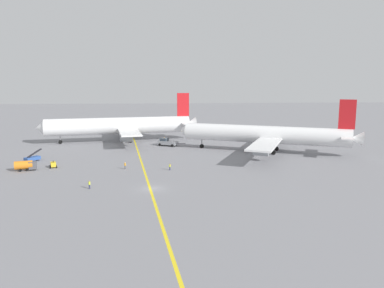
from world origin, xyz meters
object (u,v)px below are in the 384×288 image
(gse_gpu_cart_small, at_px, (53,165))
(ground_crew_wing_walker_right, at_px, (89,184))
(ground_crew_ramp_agent_by_cones, at_px, (170,167))
(pushback_tug, at_px, (167,142))
(ground_crew_marshaller_foreground, at_px, (125,165))
(airliner_at_gate_left, at_px, (120,126))
(gse_belt_loader_portside, at_px, (32,158))
(airliner_being_pushed, at_px, (266,135))
(gse_fuel_bowser_stubby, at_px, (26,165))

(gse_gpu_cart_small, distance_m, ground_crew_wing_walker_right, 23.20)
(gse_gpu_cart_small, distance_m, ground_crew_ramp_agent_by_cones, 29.05)
(pushback_tug, distance_m, gse_gpu_cart_small, 41.38)
(pushback_tug, distance_m, ground_crew_marshaller_foreground, 34.67)
(airliner_at_gate_left, xyz_separation_m, gse_belt_loader_portside, (-20.19, -31.78, -4.73))
(airliner_being_pushed, relative_size, gse_belt_loader_portside, 10.99)
(pushback_tug, height_order, ground_crew_marshaller_foreground, pushback_tug)
(pushback_tug, bearing_deg, gse_fuel_bowser_stubby, -136.81)
(airliner_at_gate_left, bearing_deg, gse_gpu_cart_small, -107.36)
(ground_crew_wing_walker_right, bearing_deg, ground_crew_marshaller_foreground, 71.46)
(ground_crew_wing_walker_right, bearing_deg, gse_fuel_bowser_stubby, 136.30)
(gse_fuel_bowser_stubby, relative_size, ground_crew_ramp_agent_by_cones, 3.29)
(gse_belt_loader_portside, relative_size, gse_gpu_cart_small, 1.85)
(airliner_being_pushed, bearing_deg, ground_crew_wing_walker_right, -142.19)
(pushback_tug, xyz_separation_m, gse_fuel_bowser_stubby, (-34.41, -32.30, 0.14))
(airliner_at_gate_left, height_order, gse_gpu_cart_small, airliner_at_gate_left)
(ground_crew_ramp_agent_by_cones, distance_m, ground_crew_wing_walker_right, 21.86)
(pushback_tug, height_order, gse_fuel_bowser_stubby, pushback_tug)
(gse_fuel_bowser_stubby, distance_m, ground_crew_ramp_agent_by_cones, 34.30)
(gse_belt_loader_portside, bearing_deg, airliner_being_pushed, 6.45)
(airliner_being_pushed, distance_m, gse_gpu_cart_small, 60.23)
(ground_crew_ramp_agent_by_cones, bearing_deg, airliner_being_pushed, 35.45)
(pushback_tug, height_order, ground_crew_ramp_agent_by_cones, pushback_tug)
(gse_gpu_cart_small, xyz_separation_m, ground_crew_ramp_agent_by_cones, (28.59, -5.14, 0.03))
(gse_fuel_bowser_stubby, relative_size, gse_gpu_cart_small, 2.07)
(gse_gpu_cart_small, bearing_deg, airliner_at_gate_left, 72.64)
(airliner_at_gate_left, relative_size, ground_crew_ramp_agent_by_cones, 34.88)
(airliner_being_pushed, relative_size, gse_fuel_bowser_stubby, 9.81)
(ground_crew_wing_walker_right, bearing_deg, airliner_at_gate_left, 89.74)
(airliner_being_pushed, bearing_deg, ground_crew_ramp_agent_by_cones, -144.55)
(gse_fuel_bowser_stubby, bearing_deg, ground_crew_wing_walker_right, -43.70)
(gse_gpu_cart_small, height_order, ground_crew_wing_walker_right, gse_gpu_cart_small)
(gse_belt_loader_portside, bearing_deg, gse_fuel_bowser_stubby, -79.44)
(airliner_at_gate_left, relative_size, gse_gpu_cart_small, 21.93)
(ground_crew_marshaller_foreground, height_order, ground_crew_wing_walker_right, ground_crew_marshaller_foreground)
(airliner_at_gate_left, bearing_deg, gse_fuel_bowser_stubby, -113.02)
(ground_crew_marshaller_foreground, bearing_deg, ground_crew_ramp_agent_by_cones, -10.35)
(gse_gpu_cart_small, relative_size, ground_crew_wing_walker_right, 1.50)
(pushback_tug, xyz_separation_m, ground_crew_wing_walker_right, (-16.53, -49.39, -0.32))
(airliner_at_gate_left, relative_size, ground_crew_wing_walker_right, 32.97)
(gse_gpu_cart_small, bearing_deg, pushback_tug, 45.88)
(gse_belt_loader_portside, xyz_separation_m, ground_crew_marshaller_foreground, (25.46, -11.52, 0.09))
(ground_crew_marshaller_foreground, relative_size, ground_crew_wing_walker_right, 1.04)
(pushback_tug, height_order, gse_gpu_cart_small, pushback_tug)
(airliner_being_pushed, relative_size, ground_crew_marshaller_foreground, 29.36)
(gse_fuel_bowser_stubby, relative_size, ground_crew_wing_walker_right, 3.11)
(airliner_being_pushed, height_order, gse_gpu_cart_small, airliner_being_pushed)
(gse_fuel_bowser_stubby, distance_m, gse_gpu_cart_small, 6.20)
(pushback_tug, relative_size, ground_crew_wing_walker_right, 5.45)
(airliner_at_gate_left, height_order, ground_crew_wing_walker_right, airliner_at_gate_left)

